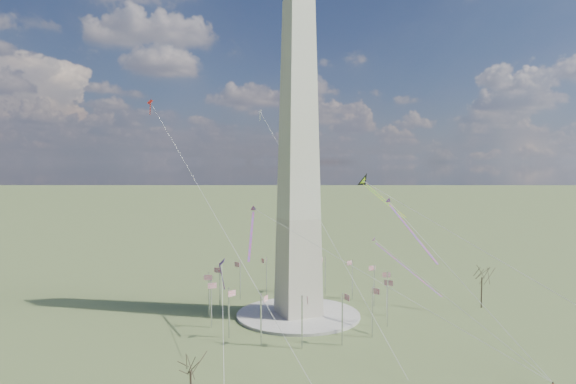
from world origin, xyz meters
name	(u,v)px	position (x,y,z in m)	size (l,w,h in m)	color
ground	(298,316)	(0.00, 0.00, 0.00)	(2000.00, 2000.00, 0.00)	#49572B
plaza	(298,315)	(0.00, 0.00, 0.40)	(36.00, 36.00, 0.80)	#B0ADA1
washington_monument	(298,152)	(0.00, 0.00, 47.95)	(15.56, 15.56, 100.00)	beige
flagpole_ring	(298,292)	(0.00, 0.00, 7.27)	(54.40, 54.40, 13.00)	silver
tree_near	(482,275)	(55.55, -14.54, 10.20)	(8.17, 8.17, 14.30)	#433428
tree_far	(191,368)	(-41.40, -43.84, 7.64)	(6.13, 6.13, 10.72)	#433428
kite_delta_black	(366,184)	(30.27, 12.14, 37.81)	(11.69, 16.92, 14.18)	black
kite_diamond_purple	(222,266)	(-23.06, -0.47, 16.75)	(2.24, 3.04, 8.89)	#471A76
kite_streamer_left	(404,221)	(24.80, -16.50, 28.45)	(2.14, 22.86, 15.71)	red
kite_streamer_mid	(252,227)	(-15.65, -4.02, 27.37)	(8.33, 17.21, 12.56)	red
kite_streamer_right	(396,259)	(34.57, 0.93, 14.24)	(12.61, 21.74, 16.45)	red
kite_small_red	(150,103)	(-36.70, 31.82, 63.40)	(1.78, 1.60, 4.89)	red
kite_small_white	(260,113)	(3.89, 42.31, 62.99)	(1.07, 1.77, 4.23)	white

